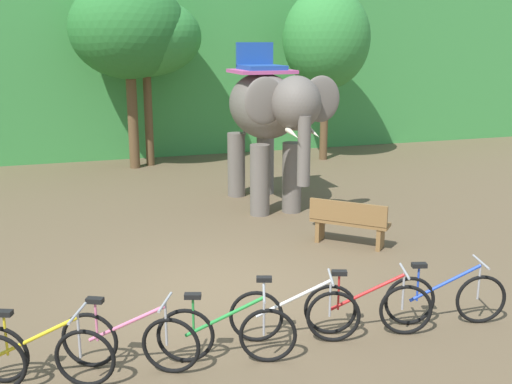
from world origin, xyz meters
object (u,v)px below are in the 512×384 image
bike_green (226,333)px  bike_red (368,307)px  tree_center_right (326,39)px  bike_pink (129,340)px  bike_yellow (41,354)px  bike_white (295,314)px  elephant (268,114)px  bike_blue (445,298)px  tree_far_left (145,37)px  wooden_bench (349,222)px  tree_far_right (128,30)px

bike_green → bike_red: bearing=3.5°
tree_center_right → bike_pink: 14.03m
bike_yellow → bike_white: 3.10m
bike_pink → elephant: bearing=58.3°
tree_center_right → bike_blue: tree_center_right is taller
tree_far_left → bike_red: tree_far_left is taller
tree_center_right → bike_green: size_ratio=3.31×
tree_far_left → bike_pink: tree_far_left is taller
tree_far_left → bike_red: (1.12, -12.16, -3.52)m
bike_blue → bike_pink: bearing=178.4°
bike_red → wooden_bench: size_ratio=1.19×
bike_blue → bike_white: bearing=175.6°
tree_center_right → bike_pink: tree_center_right is taller
tree_far_left → elephant: size_ratio=1.23×
wooden_bench → bike_pink: bearing=-144.0°
bike_yellow → bike_white: bearing=1.1°
elephant → bike_green: size_ratio=2.52×
tree_far_right → tree_far_left: bearing=26.7°
tree_far_right → wooden_bench: tree_far_right is taller
bike_pink → bike_red: same height
tree_far_right → bike_red: bearing=-82.2°
bike_yellow → bike_white: size_ratio=0.98×
elephant → tree_center_right: bearing=53.5°
bike_red → tree_far_right: bearing=97.8°
bike_red → bike_blue: size_ratio=0.98×
tree_far_left → bike_blue: bearing=-79.4°
tree_center_right → bike_white: bearing=-115.9°
elephant → tree_far_right: bearing=113.9°
bike_white → tree_center_right: bearing=64.1°
bike_green → wooden_bench: bike_green is taller
bike_green → bike_red: size_ratio=1.01×
elephant → bike_pink: bearing=-121.7°
bike_green → tree_far_left: bearing=86.0°
tree_center_right → elephant: (-3.65, -4.94, -1.65)m
bike_yellow → tree_center_right: bearing=52.9°
elephant → bike_pink: elephant is taller
tree_center_right → bike_red: 12.67m
tree_center_right → elephant: 6.35m
tree_center_right → bike_white: size_ratio=3.32×
bike_blue → elephant: bearing=93.2°
bike_pink → wooden_bench: size_ratio=1.14×
bike_green → bike_red: same height
tree_far_right → bike_pink: size_ratio=3.57×
bike_green → bike_red: 1.98m
tree_center_right → bike_yellow: tree_center_right is taller
tree_far_right → tree_far_left: size_ratio=1.09×
tree_far_left → bike_green: size_ratio=3.11×
tree_center_right → bike_red: tree_center_right is taller
elephant → bike_white: elephant is taller
bike_blue → tree_far_right: bearing=103.1°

